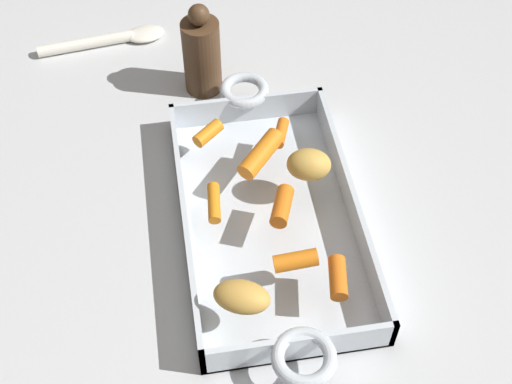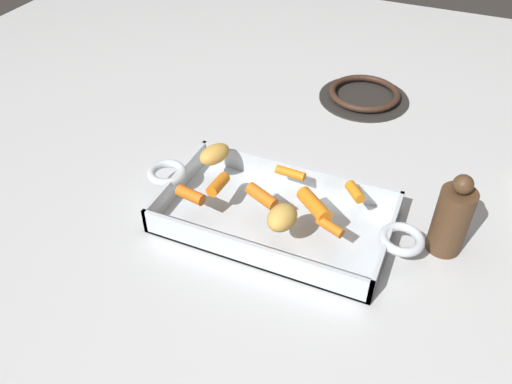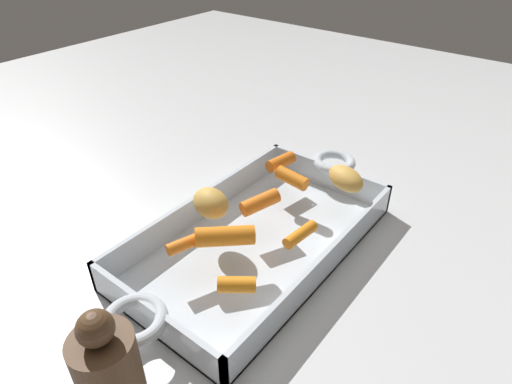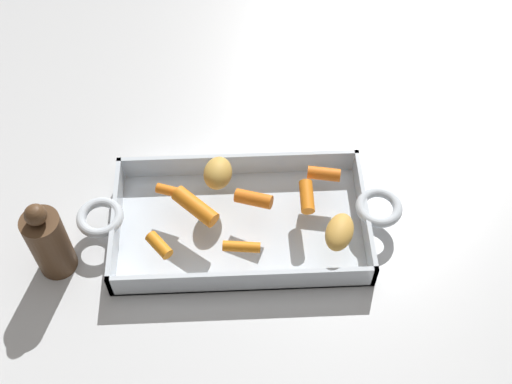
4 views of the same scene
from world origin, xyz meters
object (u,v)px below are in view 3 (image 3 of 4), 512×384
object	(u,v)px
baby_carrot_southeast	(300,235)
baby_carrot_center_right	(260,202)
roasting_dish	(257,238)
baby_carrot_northeast	(292,178)
baby_carrot_long	(281,162)
potato_corner	(211,203)
baby_carrot_northwest	(185,244)
baby_carrot_southwest	(237,285)
baby_carrot_center_left	(223,235)
potato_halved	(346,178)
pepper_mill	(112,380)

from	to	relation	value
baby_carrot_southeast	baby_carrot_center_right	distance (m)	0.08
roasting_dish	baby_carrot_northeast	world-z (taller)	baby_carrot_northeast
baby_carrot_long	potato_corner	distance (m)	0.16
baby_carrot_northwest	baby_carrot_center_right	size ratio (longest dim) A/B	0.81
baby_carrot_southwest	baby_carrot_northwest	size ratio (longest dim) A/B	0.93
baby_carrot_center_right	potato_corner	size ratio (longest dim) A/B	1.00
roasting_dish	baby_carrot_long	world-z (taller)	baby_carrot_long
baby_carrot_center_left	baby_carrot_northwest	bearing A→B (deg)	141.89
baby_carrot_southeast	potato_halved	world-z (taller)	potato_halved
baby_carrot_southeast	baby_carrot_center_left	xyz separation A→B (m)	(-0.06, 0.07, 0.00)
baby_carrot_southeast	baby_carrot_southwest	distance (m)	0.11
baby_carrot_southeast	baby_carrot_long	xyz separation A→B (m)	(0.13, 0.12, 0.00)
roasting_dish	baby_carrot_southwest	bearing A→B (deg)	-151.94
roasting_dish	pepper_mill	distance (m)	0.27
baby_carrot_northwest	roasting_dish	bearing A→B (deg)	-17.72
potato_halved	potato_corner	bearing A→B (deg)	147.34
baby_carrot_southeast	baby_carrot_northeast	size ratio (longest dim) A/B	1.07
baby_carrot_center_right	potato_halved	distance (m)	0.13
potato_halved	pepper_mill	size ratio (longest dim) A/B	0.43
baby_carrot_northwest	baby_carrot_northeast	bearing A→B (deg)	-5.82
baby_carrot_center_left	roasting_dish	bearing A→B (deg)	-3.21
pepper_mill	baby_carrot_center_left	bearing A→B (deg)	15.30
roasting_dish	baby_carrot_center_right	world-z (taller)	baby_carrot_center_right
baby_carrot_northwest	pepper_mill	bearing A→B (deg)	-153.15
baby_carrot_southwest	baby_carrot_northeast	distance (m)	0.22
baby_carrot_southeast	potato_halved	bearing A→B (deg)	5.37
baby_carrot_southeast	baby_carrot_center_left	world-z (taller)	baby_carrot_center_left
roasting_dish	baby_carrot_center_left	distance (m)	0.08
baby_carrot_northeast	potato_corner	bearing A→B (deg)	162.07
pepper_mill	baby_carrot_center_right	bearing A→B (deg)	12.37
baby_carrot_southeast	baby_carrot_center_left	size ratio (longest dim) A/B	0.73
roasting_dish	baby_carrot_southeast	world-z (taller)	baby_carrot_southeast
pepper_mill	baby_carrot_northeast	bearing A→B (deg)	9.91
baby_carrot_southeast	baby_carrot_long	bearing A→B (deg)	43.27
baby_carrot_southwest	baby_carrot_center_right	distance (m)	0.15
baby_carrot_center_left	pepper_mill	distance (m)	0.21
baby_carrot_center_right	potato_corner	xyz separation A→B (m)	(-0.05, 0.04, 0.01)
baby_carrot_southwest	baby_carrot_northeast	size ratio (longest dim) A/B	0.83
baby_carrot_southwest	pepper_mill	size ratio (longest dim) A/B	0.28
roasting_dish	baby_carrot_northeast	xyz separation A→B (m)	(0.10, 0.01, 0.04)
baby_carrot_long	potato_corner	xyz separation A→B (m)	(-0.15, 0.00, 0.01)
baby_carrot_northwest	baby_carrot_northeast	size ratio (longest dim) A/B	0.90
pepper_mill	baby_carrot_northwest	bearing A→B (deg)	26.85
baby_carrot_northwest	potato_halved	distance (m)	0.25
potato_halved	pepper_mill	bearing A→B (deg)	179.63
baby_carrot_long	potato_corner	world-z (taller)	potato_corner
baby_carrot_northwest	potato_halved	world-z (taller)	potato_halved
baby_carrot_long	baby_carrot_center_right	bearing A→B (deg)	-158.66
roasting_dish	baby_carrot_center_right	distance (m)	0.05
baby_carrot_southwest	baby_carrot_center_right	world-z (taller)	baby_carrot_center_right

